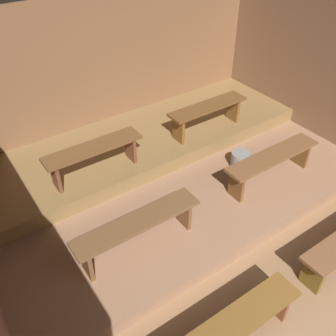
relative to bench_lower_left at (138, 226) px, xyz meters
name	(u,v)px	position (x,y,z in m)	size (l,w,h in m)	color
ground	(203,218)	(1.15, 0.14, -0.64)	(6.40, 5.85, 0.08)	#966E4B
wall_back	(111,72)	(1.15, 2.70, 0.68)	(6.40, 0.06, 2.57)	brown
platform_lower	(170,180)	(1.15, 0.97, -0.49)	(5.60, 3.40, 0.23)	#A17556
platform_middle	(141,142)	(1.15, 1.82, -0.25)	(5.60, 1.68, 0.23)	olive
bench_lower_left	(138,226)	(0.00, 0.00, 0.00)	(1.62, 0.33, 0.47)	brown
bench_lower_right	(272,160)	(2.30, 0.00, 0.00)	(1.62, 0.33, 0.47)	brown
bench_middle_left	(94,153)	(0.12, 1.36, 0.23)	(1.42, 0.33, 0.47)	brown
bench_middle_right	(208,111)	(2.18, 1.36, 0.23)	(1.42, 0.33, 0.47)	brown
pail_lower	(240,160)	(2.16, 0.49, -0.24)	(0.29, 0.29, 0.26)	gray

